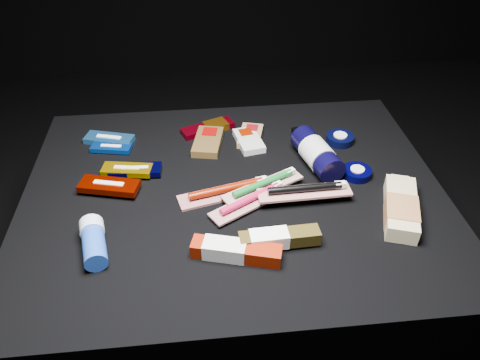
{
  "coord_description": "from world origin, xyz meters",
  "views": [
    {
      "loc": [
        -0.07,
        -0.85,
        1.09
      ],
      "look_at": [
        0.01,
        0.01,
        0.42
      ],
      "focal_mm": 35.0,
      "sensor_mm": 36.0,
      "label": 1
    }
  ],
  "objects": [
    {
      "name": "clif_bar_2",
      "position": [
        0.07,
        0.22,
        0.41
      ],
      "size": [
        0.08,
        0.12,
        0.02
      ],
      "rotation": [
        0.0,
        0.0,
        -0.26
      ],
      "color": "olive",
      "rests_on": "cloth_table"
    },
    {
      "name": "toothbrush_pack_2",
      "position": [
        0.07,
        -0.02,
        0.42
      ],
      "size": [
        0.2,
        0.13,
        0.02
      ],
      "rotation": [
        0.0,
        0.0,
        0.47
      ],
      "color": "silver",
      "rests_on": "cloth_table"
    },
    {
      "name": "lotion_bottle",
      "position": [
        0.21,
        0.08,
        0.43
      ],
      "size": [
        0.1,
        0.22,
        0.07
      ],
      "rotation": [
        0.0,
        0.0,
        0.24
      ],
      "color": "black",
      "rests_on": "cloth_table"
    },
    {
      "name": "luna_bar_3",
      "position": [
        -0.25,
        0.09,
        0.41
      ],
      "size": [
        0.13,
        0.06,
        0.02
      ],
      "rotation": [
        0.0,
        0.0,
        -0.17
      ],
      "color": "#B68801",
      "rests_on": "cloth_table"
    },
    {
      "name": "luna_bar_1",
      "position": [
        -0.3,
        0.2,
        0.41
      ],
      "size": [
        0.11,
        0.06,
        0.01
      ],
      "rotation": [
        0.0,
        0.0,
        -0.19
      ],
      "color": "#0B45BA",
      "rests_on": "cloth_table"
    },
    {
      "name": "toothbrush_pack_1",
      "position": [
        0.03,
        -0.06,
        0.42
      ],
      "size": [
        0.2,
        0.14,
        0.02
      ],
      "rotation": [
        0.0,
        0.0,
        0.53
      ],
      "color": "#B8B1AC",
      "rests_on": "cloth_table"
    },
    {
      "name": "toothpaste_carton_red",
      "position": [
        -0.02,
        -0.21,
        0.42
      ],
      "size": [
        0.18,
        0.09,
        0.03
      ],
      "rotation": [
        0.0,
        0.0,
        -0.27
      ],
      "color": "maroon",
      "rests_on": "cloth_table"
    },
    {
      "name": "luna_bar_0",
      "position": [
        -0.31,
        0.24,
        0.41
      ],
      "size": [
        0.14,
        0.08,
        0.02
      ],
      "rotation": [
        0.0,
        0.0,
        -0.29
      ],
      "color": "#2974BC",
      "rests_on": "cloth_table"
    },
    {
      "name": "bodywash_bottle",
      "position": [
        0.35,
        -0.13,
        0.42
      ],
      "size": [
        0.12,
        0.2,
        0.04
      ],
      "rotation": [
        0.0,
        0.0,
        -0.33
      ],
      "color": "beige",
      "rests_on": "cloth_table"
    },
    {
      "name": "cream_tin_upper",
      "position": [
        0.3,
        0.17,
        0.41
      ],
      "size": [
        0.07,
        0.07,
        0.02
      ],
      "rotation": [
        0.0,
        0.0,
        0.3
      ],
      "color": "black",
      "rests_on": "cloth_table"
    },
    {
      "name": "toothbrush_pack_0",
      "position": [
        -0.02,
        -0.01,
        0.41
      ],
      "size": [
        0.23,
        0.1,
        0.03
      ],
      "rotation": [
        0.0,
        0.0,
        0.24
      ],
      "color": "#A5A09A",
      "rests_on": "cloth_table"
    },
    {
      "name": "cream_tin_lower",
      "position": [
        0.3,
        0.02,
        0.41
      ],
      "size": [
        0.07,
        0.07,
        0.02
      ],
      "rotation": [
        0.0,
        0.0,
        0.23
      ],
      "color": "black",
      "rests_on": "cloth_table"
    },
    {
      "name": "clif_bar_0",
      "position": [
        -0.05,
        0.2,
        0.41
      ],
      "size": [
        0.09,
        0.14,
        0.02
      ],
      "rotation": [
        0.0,
        0.0,
        -0.21
      ],
      "color": "#4D3719",
      "rests_on": "cloth_table"
    },
    {
      "name": "power_bar",
      "position": [
        -0.04,
        0.27,
        0.41
      ],
      "size": [
        0.15,
        0.1,
        0.02
      ],
      "rotation": [
        0.0,
        0.0,
        0.39
      ],
      "color": "#6D0210",
      "rests_on": "cloth_table"
    },
    {
      "name": "clif_bar_1",
      "position": [
        0.06,
        0.2,
        0.41
      ],
      "size": [
        0.08,
        0.12,
        0.02
      ],
      "rotation": [
        0.0,
        0.0,
        0.18
      ],
      "color": "beige",
      "rests_on": "cloth_table"
    },
    {
      "name": "toothpaste_carton_green",
      "position": [
        0.07,
        -0.19,
        0.42
      ],
      "size": [
        0.17,
        0.04,
        0.03
      ],
      "rotation": [
        0.0,
        0.0,
        0.05
      ],
      "color": "#362B0C",
      "rests_on": "cloth_table"
    },
    {
      "name": "toothbrush_pack_3",
      "position": [
        0.16,
        -0.05,
        0.43
      ],
      "size": [
        0.21,
        0.06,
        0.02
      ],
      "rotation": [
        0.0,
        0.0,
        0.03
      ],
      "color": "beige",
      "rests_on": "cloth_table"
    },
    {
      "name": "ground",
      "position": [
        0.0,
        0.0,
        0.0
      ],
      "size": [
        3.0,
        3.0,
        0.0
      ],
      "primitive_type": "plane",
      "color": "black",
      "rests_on": "ground"
    },
    {
      "name": "luna_bar_4",
      "position": [
        -0.29,
        0.02,
        0.42
      ],
      "size": [
        0.15,
        0.08,
        0.02
      ],
      "rotation": [
        0.0,
        0.0,
        -0.25
      ],
      "color": "#790D00",
      "rests_on": "cloth_table"
    },
    {
      "name": "luna_bar_2",
      "position": [
        -0.23,
        0.08,
        0.41
      ],
      "size": [
        0.13,
        0.05,
        0.02
      ],
      "rotation": [
        0.0,
        0.0,
        -0.05
      ],
      "color": "#040230",
      "rests_on": "cloth_table"
    },
    {
      "name": "deodorant_stick",
      "position": [
        -0.3,
        -0.16,
        0.42
      ],
      "size": [
        0.07,
        0.12,
        0.05
      ],
      "rotation": [
        0.0,
        0.0,
        0.22
      ],
      "color": "#1F47AE",
      "rests_on": "cloth_table"
    },
    {
      "name": "cloth_table",
      "position": [
        0.0,
        0.0,
        0.2
      ],
      "size": [
        0.98,
        0.78,
        0.4
      ],
      "primitive_type": "cube",
      "color": "black",
      "rests_on": "ground"
    }
  ]
}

